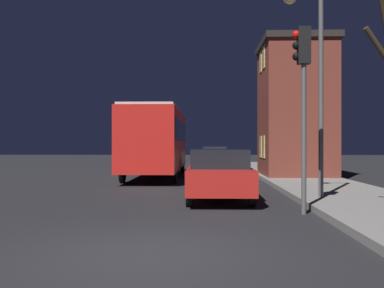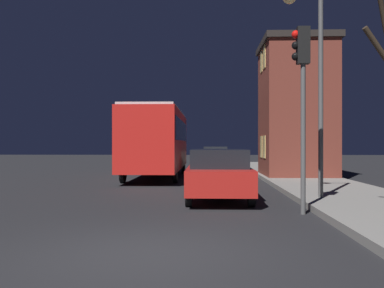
{
  "view_description": "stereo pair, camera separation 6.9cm",
  "coord_description": "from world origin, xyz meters",
  "views": [
    {
      "loc": [
        0.87,
        -6.67,
        1.72
      ],
      "look_at": [
        0.43,
        8.38,
        1.71
      ],
      "focal_mm": 40.0,
      "sensor_mm": 36.0,
      "label": 1
    },
    {
      "loc": [
        0.94,
        -6.67,
        1.72
      ],
      "look_at": [
        0.43,
        8.38,
        1.71
      ],
      "focal_mm": 40.0,
      "sensor_mm": 36.0,
      "label": 2
    }
  ],
  "objects": [
    {
      "name": "car_near_lane",
      "position": [
        1.31,
        6.37,
        0.81
      ],
      "size": [
        1.89,
        4.35,
        1.55
      ],
      "color": "#B21E19",
      "rests_on": "ground"
    },
    {
      "name": "streetlamp",
      "position": [
        3.91,
        5.86,
        4.32
      ],
      "size": [
        1.18,
        0.42,
        6.05
      ],
      "color": "#4C4C4C",
      "rests_on": "sidewalk"
    },
    {
      "name": "car_far_lane",
      "position": [
        1.54,
        23.14,
        0.82
      ],
      "size": [
        1.81,
        4.32,
        1.53
      ],
      "color": "beige",
      "rests_on": "ground"
    },
    {
      "name": "traffic_light",
      "position": [
        3.27,
        3.83,
        3.27
      ],
      "size": [
        0.43,
        0.24,
        4.57
      ],
      "color": "#4C4C4C",
      "rests_on": "ground"
    },
    {
      "name": "bus",
      "position": [
        -1.58,
        15.17,
        2.05
      ],
      "size": [
        2.51,
        9.91,
        3.42
      ],
      "color": "red",
      "rests_on": "ground"
    },
    {
      "name": "ground_plane",
      "position": [
        0.0,
        0.0,
        0.0
      ],
      "size": [
        120.0,
        120.0,
        0.0
      ],
      "primitive_type": "plane",
      "color": "black"
    },
    {
      "name": "car_mid_lane",
      "position": [
        1.28,
        16.45,
        0.75
      ],
      "size": [
        1.85,
        3.88,
        1.45
      ],
      "color": "#B7BABF",
      "rests_on": "ground"
    },
    {
      "name": "brick_building",
      "position": [
        5.41,
        14.85,
        3.53
      ],
      "size": [
        3.5,
        4.38,
        6.68
      ],
      "color": "brown",
      "rests_on": "sidewalk"
    }
  ]
}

